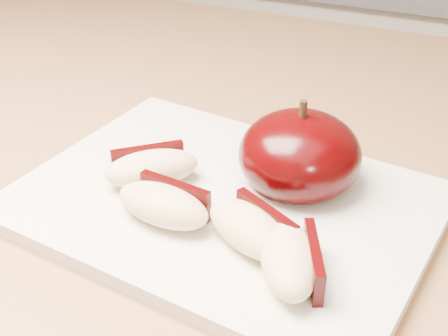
% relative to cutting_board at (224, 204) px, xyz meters
% --- Properties ---
extents(back_cabinet, '(2.40, 0.62, 0.94)m').
position_rel_cutting_board_xyz_m(back_cabinet, '(0.03, 0.82, -0.44)').
color(back_cabinet, silver).
rests_on(back_cabinet, ground).
extents(cutting_board, '(0.32, 0.25, 0.01)m').
position_rel_cutting_board_xyz_m(cutting_board, '(0.00, 0.00, 0.00)').
color(cutting_board, silver).
rests_on(cutting_board, island_counter).
extents(apple_half, '(0.10, 0.10, 0.08)m').
position_rel_cutting_board_xyz_m(apple_half, '(0.04, 0.04, 0.03)').
color(apple_half, black).
rests_on(apple_half, cutting_board).
extents(apple_wedge_a, '(0.07, 0.07, 0.03)m').
position_rel_cutting_board_xyz_m(apple_wedge_a, '(-0.06, -0.00, 0.02)').
color(apple_wedge_a, beige).
rests_on(apple_wedge_a, cutting_board).
extents(apple_wedge_b, '(0.07, 0.04, 0.03)m').
position_rel_cutting_board_xyz_m(apple_wedge_b, '(-0.03, -0.04, 0.02)').
color(apple_wedge_b, beige).
rests_on(apple_wedge_b, cutting_board).
extents(apple_wedge_c, '(0.08, 0.06, 0.03)m').
position_rel_cutting_board_xyz_m(apple_wedge_c, '(0.04, -0.04, 0.02)').
color(apple_wedge_c, beige).
rests_on(apple_wedge_c, cutting_board).
extents(apple_wedge_d, '(0.06, 0.08, 0.03)m').
position_rel_cutting_board_xyz_m(apple_wedge_d, '(0.07, -0.06, 0.02)').
color(apple_wedge_d, beige).
rests_on(apple_wedge_d, cutting_board).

